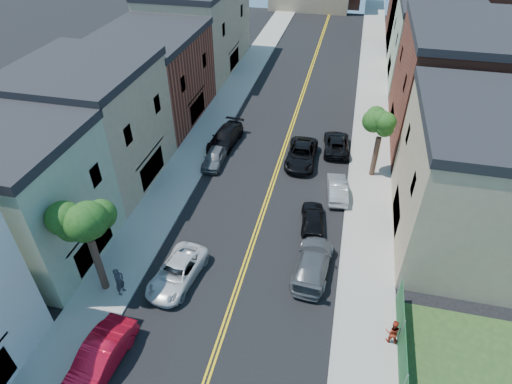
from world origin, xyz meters
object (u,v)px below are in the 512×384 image
Objects in this scene: black_car_right at (313,219)px; black_car_left at (225,137)px; grey_car_left at (215,157)px; black_suv_lane at (301,154)px; red_sedan at (99,358)px; dark_car_right_far at (337,143)px; grey_car_right at (313,263)px; pedestrian_right at (393,331)px; white_pickup at (177,272)px; pedestrian_left at (119,281)px; silver_car_right at (337,188)px.

black_car_left is at bearing -52.72° from black_car_right.
black_suv_lane is at bearing 13.96° from grey_car_left.
dark_car_right_far is at bearing 71.79° from red_sedan.
grey_car_right is 6.32m from pedestrian_right.
pedestrian_left is at bearing -140.55° from white_pickup.
dark_car_right_far is at bearing 72.33° from white_pickup.
dark_car_right_far is 19.86m from pedestrian_right.
black_suv_lane is at bearing 77.37° from white_pickup.
pedestrian_right is at bearing 114.92° from black_car_right.
white_pickup reaches higher than grey_car_left.
white_pickup is 16.60m from black_car_left.
black_car_left reaches higher than silver_car_right.
red_sedan is at bearing 46.09° from grey_car_right.
silver_car_right is 2.09× the size of pedestrian_left.
grey_car_left is (0.00, 19.54, -0.13)m from red_sedan.
black_suv_lane is (-2.84, -2.68, 0.08)m from dark_car_right_far.
white_pickup is at bearing -6.12° from pedestrian_right.
black_suv_lane is (7.31, 21.56, -0.06)m from red_sedan.
silver_car_right is (0.91, 8.35, -0.09)m from grey_car_right.
black_car_right is (9.30, -6.16, 0.00)m from grey_car_left.
silver_car_right is 0.85× the size of dark_car_right_far.
red_sedan is 1.23× the size of black_car_right.
grey_car_right is at bearing -48.36° from grey_car_left.
black_car_right is (9.30, 13.38, -0.13)m from red_sedan.
grey_car_right is at bearing -40.47° from pedestrian_right.
dark_car_right_far is 2.45× the size of pedestrian_left.
grey_car_right is 2.70× the size of pedestrian_left.
black_car_left is at bearing -51.21° from grey_car_right.
black_car_left reaches higher than black_suv_lane.
black_car_right is at bearing -79.53° from grey_car_right.
black_suv_lane is 3.33× the size of pedestrian_right.
pedestrian_left is (-1.20, -14.92, 0.45)m from grey_car_left.
pedestrian_left is (-11.36, -19.62, 0.47)m from dark_car_right_far.
silver_car_right is at bearing -72.23° from pedestrian_right.
dark_car_right_far is (0.32, 15.20, -0.10)m from grey_car_right.
white_pickup reaches higher than black_car_right.
dark_car_right_far is at bearing 42.34° from black_suv_lane.
silver_car_right is at bearing -21.21° from black_car_left.
black_car_right is (-0.53, 4.34, -0.09)m from grey_car_right.
white_pickup is 8.55m from grey_car_right.
pedestrian_left reaches higher than red_sedan.
black_suv_lane reaches higher than grey_car_left.
red_sedan is 20.44m from silver_car_right.
pedestrian_left is (-1.20, 4.62, 0.32)m from red_sedan.
black_car_right is at bearing -77.31° from black_suv_lane.
pedestrian_left is (-2.90, -1.79, 0.45)m from white_pickup.
pedestrian_right reaches higher than grey_car_right.
grey_car_left is at bearing -19.06° from silver_car_right.
white_pickup is 13.23m from grey_car_left.
black_car_left is at bearing 94.52° from red_sedan.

